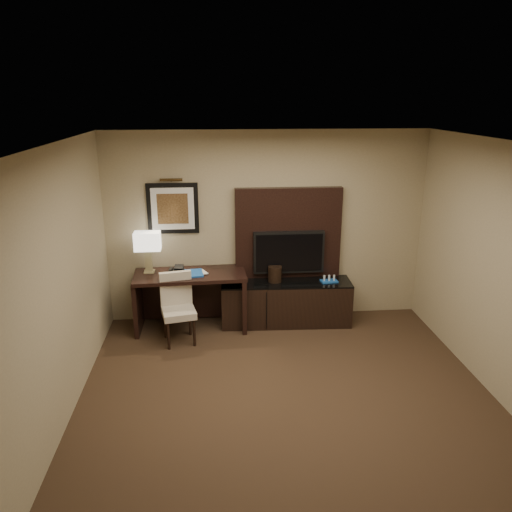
{
  "coord_description": "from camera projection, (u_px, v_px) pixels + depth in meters",
  "views": [
    {
      "loc": [
        -0.74,
        -4.31,
        3.12
      ],
      "look_at": [
        -0.21,
        1.8,
        1.15
      ],
      "focal_mm": 35.0,
      "sensor_mm": 36.0,
      "label": 1
    }
  ],
  "objects": [
    {
      "name": "desk_phone",
      "position": [
        177.0,
        270.0,
        6.79
      ],
      "size": [
        0.2,
        0.18,
        0.09
      ],
      "primitive_type": null,
      "rotation": [
        0.0,
        0.0,
        -0.11
      ],
      "color": "black",
      "rests_on": "desk"
    },
    {
      "name": "table_lamp",
      "position": [
        148.0,
        253.0,
        6.77
      ],
      "size": [
        0.37,
        0.25,
        0.55
      ],
      "primitive_type": null,
      "rotation": [
        0.0,
        0.0,
        0.19
      ],
      "color": "#94895C",
      "rests_on": "desk"
    },
    {
      "name": "tv",
      "position": [
        289.0,
        252.0,
        7.04
      ],
      "size": [
        1.0,
        0.08,
        0.6
      ],
      "primitive_type": "cube",
      "color": "black",
      "rests_on": "tv_wall_panel"
    },
    {
      "name": "minibar_tray",
      "position": [
        329.0,
        279.0,
        7.01
      ],
      "size": [
        0.25,
        0.17,
        0.08
      ],
      "primitive_type": null,
      "rotation": [
        0.0,
        0.0,
        0.13
      ],
      "color": "#1A54AB",
      "rests_on": "credenza"
    },
    {
      "name": "wall_back",
      "position": [
        267.0,
        227.0,
        7.06
      ],
      "size": [
        4.5,
        0.01,
        2.7
      ],
      "primitive_type": "cube",
      "color": "tan",
      "rests_on": "floor"
    },
    {
      "name": "floor",
      "position": [
        292.0,
        416.0,
        5.11
      ],
      "size": [
        4.5,
        5.0,
        0.01
      ],
      "primitive_type": "cube",
      "color": "#322216",
      "rests_on": "ground"
    },
    {
      "name": "picture_light",
      "position": [
        171.0,
        180.0,
        6.68
      ],
      "size": [
        0.04,
        0.04,
        0.3
      ],
      "primitive_type": "cylinder",
      "color": "#432F15",
      "rests_on": "wall_back"
    },
    {
      "name": "book",
      "position": [
        195.0,
        267.0,
        6.74
      ],
      "size": [
        0.15,
        0.08,
        0.21
      ],
      "primitive_type": "imported",
      "rotation": [
        0.0,
        0.0,
        0.43
      ],
      "color": "#9D967B",
      "rests_on": "desk"
    },
    {
      "name": "ceiling",
      "position": [
        298.0,
        147.0,
        4.28
      ],
      "size": [
        4.5,
        5.0,
        0.01
      ],
      "primitive_type": "cube",
      "color": "silver",
      "rests_on": "wall_back"
    },
    {
      "name": "desk",
      "position": [
        191.0,
        301.0,
        6.93
      ],
      "size": [
        1.54,
        0.71,
        0.81
      ],
      "primitive_type": "cube",
      "rotation": [
        0.0,
        0.0,
        0.04
      ],
      "color": "black",
      "rests_on": "floor"
    },
    {
      "name": "ice_bucket",
      "position": [
        275.0,
        274.0,
        7.0
      ],
      "size": [
        0.23,
        0.23,
        0.22
      ],
      "primitive_type": "cylinder",
      "rotation": [
        0.0,
        0.0,
        -0.19
      ],
      "color": "black",
      "rests_on": "credenza"
    },
    {
      "name": "tv_wall_panel",
      "position": [
        288.0,
        233.0,
        7.05
      ],
      "size": [
        1.5,
        0.12,
        1.3
      ],
      "primitive_type": "cube",
      "color": "black",
      "rests_on": "wall_back"
    },
    {
      "name": "artwork",
      "position": [
        173.0,
        208.0,
        6.84
      ],
      "size": [
        0.7,
        0.04,
        0.7
      ],
      "primitive_type": "cube",
      "color": "black",
      "rests_on": "wall_back"
    },
    {
      "name": "wall_front",
      "position": [
        381.0,
        495.0,
        2.32
      ],
      "size": [
        4.5,
        0.01,
        2.7
      ],
      "primitive_type": "cube",
      "color": "tan",
      "rests_on": "floor"
    },
    {
      "name": "blue_folder",
      "position": [
        194.0,
        273.0,
        6.78
      ],
      "size": [
        0.27,
        0.34,
        0.02
      ],
      "primitive_type": "cube",
      "rotation": [
        0.0,
        0.0,
        0.11
      ],
      "color": "#184D9F",
      "rests_on": "desk"
    },
    {
      "name": "desk_chair",
      "position": [
        179.0,
        312.0,
        6.51
      ],
      "size": [
        0.5,
        0.56,
        0.87
      ],
      "primitive_type": null,
      "rotation": [
        0.0,
        0.0,
        0.2
      ],
      "color": "beige",
      "rests_on": "floor"
    },
    {
      "name": "credenza",
      "position": [
        286.0,
        302.0,
        7.12
      ],
      "size": [
        1.84,
        0.58,
        0.63
      ],
      "primitive_type": "cube",
      "rotation": [
        0.0,
        0.0,
        -0.04
      ],
      "color": "black",
      "rests_on": "floor"
    },
    {
      "name": "wall_left",
      "position": [
        49.0,
        301.0,
        4.51
      ],
      "size": [
        0.01,
        5.0,
        2.7
      ],
      "primitive_type": "cube",
      "color": "tan",
      "rests_on": "floor"
    }
  ]
}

